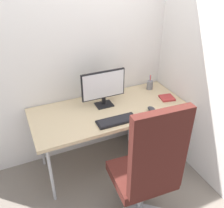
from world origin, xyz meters
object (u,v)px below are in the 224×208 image
object	(u,v)px
filing_cabinet	(153,126)
notebook	(167,98)
monitor	(103,87)
mouse	(151,109)
pen_holder	(150,85)
keyboard	(117,121)
office_chair	(149,168)

from	to	relation	value
filing_cabinet	notebook	distance (m)	0.44
monitor	mouse	size ratio (longest dim) A/B	4.83
pen_holder	notebook	xyz separation A→B (m)	(0.05, -0.29, -0.05)
filing_cabinet	monitor	bearing A→B (deg)	171.69
monitor	pen_holder	size ratio (longest dim) A/B	2.50
filing_cabinet	pen_holder	xyz separation A→B (m)	(0.04, 0.20, 0.47)
monitor	keyboard	size ratio (longest dim) A/B	1.19
office_chair	keyboard	world-z (taller)	office_chair
keyboard	mouse	bearing A→B (deg)	4.13
mouse	pen_holder	bearing A→B (deg)	50.21
notebook	keyboard	bearing A→B (deg)	-155.73
filing_cabinet	mouse	distance (m)	0.53
notebook	mouse	bearing A→B (deg)	-143.57
filing_cabinet	notebook	world-z (taller)	notebook
monitor	pen_holder	xyz separation A→B (m)	(0.65, 0.12, -0.16)
filing_cabinet	pen_holder	size ratio (longest dim) A/B	3.45
keyboard	notebook	bearing A→B (deg)	13.81
pen_holder	notebook	world-z (taller)	pen_holder
office_chair	notebook	world-z (taller)	office_chair
keyboard	mouse	world-z (taller)	mouse
monitor	mouse	world-z (taller)	monitor
office_chair	keyboard	distance (m)	0.60
mouse	monitor	bearing A→B (deg)	131.76
filing_cabinet	monitor	world-z (taller)	monitor
office_chair	monitor	world-z (taller)	office_chair
office_chair	filing_cabinet	distance (m)	1.10
monitor	keyboard	distance (m)	0.40
filing_cabinet	office_chair	bearing A→B (deg)	-125.38
keyboard	pen_holder	distance (m)	0.80
keyboard	filing_cabinet	bearing A→B (deg)	22.80
office_chair	pen_holder	size ratio (longest dim) A/B	6.72
filing_cabinet	pen_holder	distance (m)	0.51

